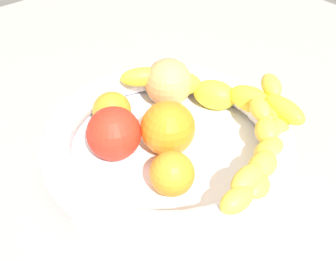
% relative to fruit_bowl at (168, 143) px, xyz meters
% --- Properties ---
extents(kitchen_counter, '(1.20, 1.20, 0.03)m').
position_rel_fruit_bowl_xyz_m(kitchen_counter, '(0.00, 0.00, -0.05)').
color(kitchen_counter, gray).
rests_on(kitchen_counter, ground).
extents(fruit_bowl, '(0.31, 0.31, 0.06)m').
position_rel_fruit_bowl_xyz_m(fruit_bowl, '(0.00, 0.00, 0.00)').
color(fruit_bowl, white).
rests_on(fruit_bowl, kitchen_counter).
extents(banana_draped_left, '(0.12, 0.17, 0.05)m').
position_rel_fruit_bowl_xyz_m(banana_draped_left, '(0.11, 0.05, 0.02)').
color(banana_draped_left, yellow).
rests_on(banana_draped_left, fruit_bowl).
extents(banana_draped_right, '(0.23, 0.14, 0.06)m').
position_rel_fruit_bowl_xyz_m(banana_draped_right, '(-0.02, 0.10, 0.02)').
color(banana_draped_right, yellow).
rests_on(banana_draped_right, fruit_bowl).
extents(banana_arching_top, '(0.13, 0.20, 0.05)m').
position_rel_fruit_bowl_xyz_m(banana_arching_top, '(0.09, 0.08, 0.02)').
color(banana_arching_top, yellow).
rests_on(banana_arching_top, fruit_bowl).
extents(orange_front, '(0.05, 0.05, 0.05)m').
position_rel_fruit_bowl_xyz_m(orange_front, '(-0.08, -0.03, 0.02)').
color(orange_front, orange).
rests_on(orange_front, fruit_bowl).
extents(orange_mid_left, '(0.07, 0.07, 0.07)m').
position_rel_fruit_bowl_xyz_m(orange_mid_left, '(-0.00, -0.00, 0.02)').
color(orange_mid_left, orange).
rests_on(orange_mid_left, fruit_bowl).
extents(orange_mid_right, '(0.05, 0.05, 0.05)m').
position_rel_fruit_bowl_xyz_m(orange_mid_right, '(0.05, -0.04, 0.02)').
color(orange_mid_right, orange).
rests_on(orange_mid_right, fruit_bowl).
extents(tomato_red, '(0.07, 0.07, 0.07)m').
position_rel_fruit_bowl_xyz_m(tomato_red, '(-0.04, -0.05, 0.02)').
color(tomato_red, red).
rests_on(tomato_red, fruit_bowl).
extents(peach_blush, '(0.07, 0.07, 0.07)m').
position_rel_fruit_bowl_xyz_m(peach_blush, '(-0.07, 0.07, 0.02)').
color(peach_blush, '#E79C5A').
rests_on(peach_blush, fruit_bowl).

